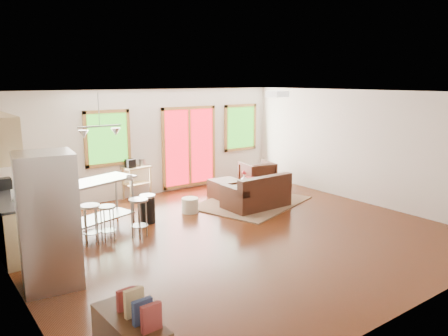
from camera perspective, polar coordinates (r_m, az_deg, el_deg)
floor at (r=8.26m, az=1.24°, el=-8.59°), size 7.50×7.00×0.02m
ceiling at (r=7.76m, az=1.33°, el=9.89°), size 7.50×7.00×0.02m
back_wall at (r=10.87m, az=-10.08°, el=3.23°), size 7.50×0.02×2.60m
left_wall at (r=6.41m, az=-26.48°, el=-3.52°), size 0.02×7.00×2.60m
right_wall at (r=10.60m, az=17.64°, el=2.67°), size 0.02×7.00×2.60m
front_wall at (r=5.63m, az=23.70°, el=-5.23°), size 7.50×0.02×2.60m
window_left at (r=10.40m, az=-14.95°, el=3.77°), size 1.10×0.05×1.30m
french_doors at (r=11.43m, az=-4.54°, el=2.76°), size 1.60×0.05×2.10m
window_right at (r=12.35m, az=2.18°, el=5.31°), size 1.10×0.05×1.30m
rug at (r=10.22m, az=3.55°, el=-4.52°), size 2.95×2.59×0.02m
loveseat at (r=9.79m, az=4.34°, el=-3.49°), size 1.44×0.82×0.76m
coffee_table at (r=10.57m, az=3.79°, el=-2.22°), size 0.99×0.64×0.38m
armchair at (r=11.49m, az=4.34°, el=-0.75°), size 0.90×0.86×0.79m
ottoman at (r=10.60m, az=0.19°, el=-2.75°), size 0.70×0.70×0.44m
pouf at (r=9.49m, az=-4.45°, el=-4.87°), size 0.42×0.42×0.32m
vase at (r=10.48m, az=2.64°, el=-1.33°), size 0.23×0.23×0.29m
book at (r=10.75m, az=3.29°, el=-0.71°), size 0.23×0.12×0.32m
cabinets at (r=8.17m, az=-26.49°, el=-3.18°), size 0.64×2.24×2.30m
refrigerator at (r=6.44m, az=-21.91°, el=-6.38°), size 0.85×0.83×1.88m
island at (r=8.45m, az=-16.59°, el=-3.66°), size 1.70×1.08×1.00m
cup at (r=8.45m, az=-12.23°, el=-1.17°), size 0.14×0.12×0.13m
bar_stool_a at (r=7.92m, az=-17.05°, el=-5.90°), size 0.40×0.40×0.71m
bar_stool_b at (r=8.00m, az=-15.03°, el=-5.95°), size 0.31×0.31×0.65m
bar_stool_c at (r=8.06m, az=-11.07°, el=-5.25°), size 0.45×0.45×0.72m
trash_can at (r=8.91m, az=-9.93°, el=-5.24°), size 0.41×0.41×0.57m
kitchen_cart at (r=10.66m, az=-11.45°, el=-0.41°), size 0.69×0.50×0.98m
ceiling_flush at (r=9.26m, az=6.99°, el=9.57°), size 0.35×0.35×0.12m
pendant_light at (r=8.21m, az=-15.90°, el=4.56°), size 0.80×0.18×0.79m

